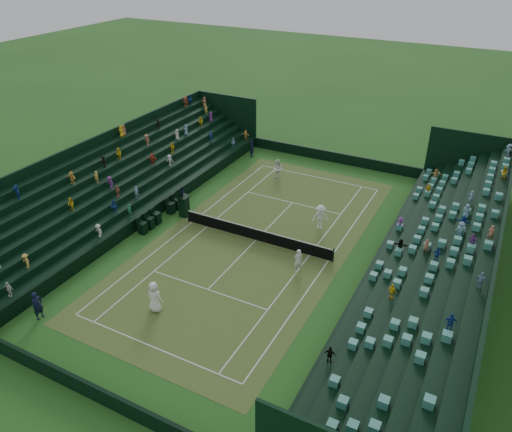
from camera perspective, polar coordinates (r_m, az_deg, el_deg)
The scene contains 17 objects.
ground at distance 35.63m, azimuth 0.00°, elevation -2.80°, with size 160.00×160.00×0.00m, color #245A1C.
court_surface at distance 35.63m, azimuth 0.00°, elevation -2.79°, with size 12.97×26.77×0.01m, color #2E6D24.
perimeter_wall_north at distance 48.47m, azimuth 8.81°, elevation 6.70°, with size 17.17×0.20×1.00m, color black.
perimeter_wall_south at distance 25.62m, azimuth -17.69°, elevation -18.80°, with size 17.17×0.20×1.00m, color black.
perimeter_wall_east at distance 32.95m, azimuth 13.25°, elevation -5.66°, with size 0.20×31.77×1.00m, color black.
perimeter_wall_west at distance 39.49m, azimuth -10.97°, elevation 0.93°, with size 0.20×31.77×1.00m, color black.
north_grandstand at distance 31.93m, azimuth 20.68°, elevation -5.93°, with size 6.60×32.00×4.90m.
south_grandstand at distance 41.55m, azimuth -15.69°, elevation 3.46°, with size 6.60×32.00×4.90m.
tennis_net at distance 35.35m, azimuth 0.00°, elevation -2.08°, with size 11.67×0.10×1.06m.
umpire_chair at distance 38.55m, azimuth -8.27°, elevation 1.42°, with size 0.80×0.80×2.53m.
courtside_chairs at distance 38.80m, azimuth -10.52°, elevation 0.40°, with size 0.59×5.55×1.27m.
player_near_west at distance 29.45m, azimuth -11.53°, elevation -9.05°, with size 0.97×0.63×1.98m, color white.
player_near_east at distance 32.20m, azimuth 4.84°, elevation -5.07°, with size 0.61×0.40×1.66m, color white.
player_far_west at distance 44.24m, azimuth 2.51°, elevation 5.32°, with size 0.89×0.70×1.84m, color white.
player_far_east at distance 36.86m, azimuth 7.36°, elevation -0.12°, with size 1.25×0.72×1.93m, color white.
line_judge_north at distance 48.91m, azimuth -0.47°, elevation 7.67°, with size 0.59×0.39×1.63m, color black.
line_judge_south at distance 30.98m, azimuth -23.68°, elevation -9.35°, with size 0.65×0.43×1.78m, color black.
Camera 1 is at (13.96, -26.64, 19.10)m, focal length 35.00 mm.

